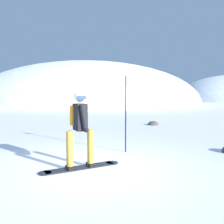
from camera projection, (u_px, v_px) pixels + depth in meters
name	position (u px, v px, depth m)	size (l,w,h in m)	color
ground_plane	(91.00, 168.00, 5.30)	(300.00, 300.00, 0.00)	white
ridge_peak_main	(86.00, 103.00, 35.70)	(32.49, 29.25, 12.10)	white
snowboarder_main	(80.00, 127.00, 5.24)	(1.50, 1.25, 1.71)	black
piste_marker_near	(126.00, 108.00, 6.63)	(0.20, 0.20, 2.17)	black
rock_small	(153.00, 125.00, 12.21)	(0.58, 0.49, 0.41)	#4C4742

